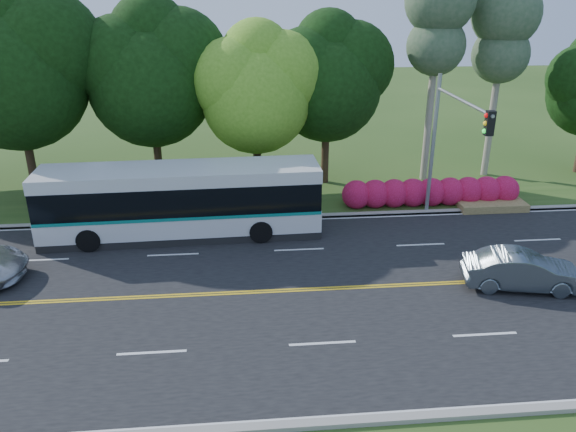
{
  "coord_description": "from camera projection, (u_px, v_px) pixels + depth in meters",
  "views": [
    {
      "loc": [
        -3.02,
        -18.65,
        10.91
      ],
      "look_at": [
        -1.13,
        2.0,
        2.27
      ],
      "focal_mm": 35.0,
      "sensor_mm": 36.0,
      "label": 1
    }
  ],
  "objects": [
    {
      "name": "transit_bus",
      "position": [
        181.0,
        202.0,
        25.6
      ],
      "size": [
        12.63,
        3.09,
        3.29
      ],
      "rotation": [
        0.0,
        0.0,
        0.03
      ],
      "color": "silver",
      "rests_on": "road"
    },
    {
      "name": "ground",
      "position": [
        322.0,
        289.0,
        21.6
      ],
      "size": [
        120.0,
        120.0,
        0.0
      ],
      "primitive_type": "plane",
      "color": "#2D4C19",
      "rests_on": "ground"
    },
    {
      "name": "traffic_signal",
      "position": [
        449.0,
        132.0,
        25.32
      ],
      "size": [
        0.42,
        6.1,
        7.0
      ],
      "color": "#979A9F",
      "rests_on": "ground"
    },
    {
      "name": "curb_south",
      "position": [
        361.0,
        421.0,
        15.0
      ],
      "size": [
        60.0,
        0.3,
        0.15
      ],
      "primitive_type": "cube",
      "color": "gray",
      "rests_on": "ground"
    },
    {
      "name": "grass_verge",
      "position": [
        297.0,
        203.0,
        29.85
      ],
      "size": [
        60.0,
        4.0,
        0.1
      ],
      "primitive_type": "cube",
      "color": "#2D4C19",
      "rests_on": "ground"
    },
    {
      "name": "tree_row",
      "position": [
        195.0,
        68.0,
        29.73
      ],
      "size": [
        44.7,
        9.1,
        13.84
      ],
      "color": "black",
      "rests_on": "ground"
    },
    {
      "name": "curb_north",
      "position": [
        301.0,
        216.0,
        28.14
      ],
      "size": [
        60.0,
        0.3,
        0.15
      ],
      "primitive_type": "cube",
      "color": "gray",
      "rests_on": "ground"
    },
    {
      "name": "sedan",
      "position": [
        523.0,
        271.0,
        21.43
      ],
      "size": [
        4.63,
        2.38,
        1.45
      ],
      "primitive_type": "imported",
      "rotation": [
        0.0,
        0.0,
        1.37
      ],
      "color": "slate",
      "rests_on": "road"
    },
    {
      "name": "bougainvillea_hedge",
      "position": [
        435.0,
        193.0,
        29.42
      ],
      "size": [
        9.5,
        2.25,
        1.5
      ],
      "color": "#AA0E2A",
      "rests_on": "ground"
    },
    {
      "name": "road",
      "position": [
        322.0,
        289.0,
        21.59
      ],
      "size": [
        60.0,
        14.0,
        0.02
      ],
      "primitive_type": "cube",
      "color": "black",
      "rests_on": "ground"
    },
    {
      "name": "lane_markings",
      "position": [
        319.0,
        289.0,
        21.58
      ],
      "size": [
        57.6,
        13.82,
        0.0
      ],
      "color": "gold",
      "rests_on": "road"
    }
  ]
}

